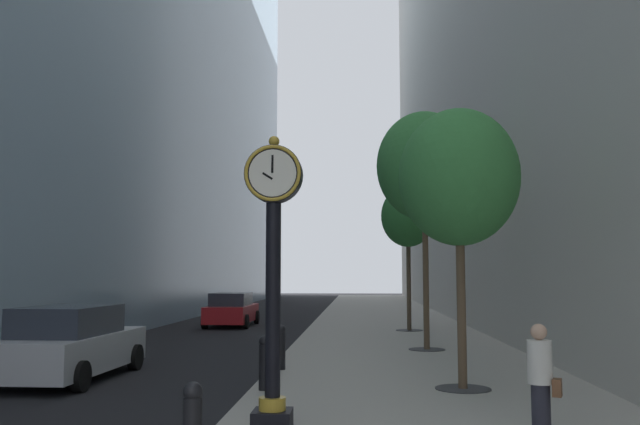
# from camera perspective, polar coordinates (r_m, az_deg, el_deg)

# --- Properties ---
(ground_plane) EXTENTS (110.00, 110.00, 0.00)m
(ground_plane) POSITION_cam_1_polar(r_m,az_deg,el_deg) (31.08, -0.70, -9.80)
(ground_plane) COLOR black
(ground_plane) RESTS_ON ground
(sidewalk_right) EXTENTS (6.99, 80.00, 0.14)m
(sidewalk_right) POSITION_cam_1_polar(r_m,az_deg,el_deg) (34.02, 5.62, -9.28)
(sidewalk_right) COLOR #9E998E
(sidewalk_right) RESTS_ON ground
(street_clock) EXTENTS (0.84, 0.55, 4.29)m
(street_clock) POSITION_cam_1_polar(r_m,az_deg,el_deg) (9.59, -4.06, -4.81)
(street_clock) COLOR black
(street_clock) RESTS_ON sidewalk_right
(bollard_third) EXTENTS (0.23, 0.23, 1.06)m
(bollard_third) POSITION_cam_1_polar(r_m,az_deg,el_deg) (13.42, -4.82, -12.66)
(bollard_third) COLOR black
(bollard_third) RESTS_ON sidewalk_right
(bollard_fourth) EXTENTS (0.23, 0.23, 1.06)m
(bollard_fourth) POSITION_cam_1_polar(r_m,az_deg,el_deg) (16.22, -3.38, -11.40)
(bollard_fourth) COLOR black
(bollard_fourth) RESTS_ON sidewalk_right
(street_tree_near) EXTENTS (2.45, 2.45, 5.65)m
(street_tree_near) POSITION_cam_1_polar(r_m,az_deg,el_deg) (13.81, 11.86, 2.92)
(street_tree_near) COLOR #333335
(street_tree_near) RESTS_ON sidewalk_right
(street_tree_mid_near) EXTENTS (2.95, 2.95, 7.32)m
(street_tree_mid_near) POSITION_cam_1_polar(r_m,az_deg,el_deg) (20.82, 8.96, 3.93)
(street_tree_mid_near) COLOR #333335
(street_tree_mid_near) RESTS_ON sidewalk_right
(street_tree_mid_far) EXTENTS (2.21, 2.21, 5.94)m
(street_tree_mid_far) POSITION_cam_1_polar(r_m,az_deg,el_deg) (27.55, 7.58, -0.38)
(street_tree_mid_far) COLOR #333335
(street_tree_mid_far) RESTS_ON sidewalk_right
(pedestrian_walking) EXTENTS (0.52, 0.44, 1.57)m
(pedestrian_walking) POSITION_cam_1_polar(r_m,az_deg,el_deg) (9.99, 18.48, -13.39)
(pedestrian_walking) COLOR #23232D
(pedestrian_walking) RESTS_ON sidewalk_right
(car_silver_near) EXTENTS (2.16, 4.73, 1.68)m
(car_silver_near) POSITION_cam_1_polar(r_m,az_deg,el_deg) (16.53, -20.67, -10.53)
(car_silver_near) COLOR #B7BABF
(car_silver_near) RESTS_ON ground
(car_red_mid) EXTENTS (2.07, 4.56, 1.56)m
(car_red_mid) POSITION_cam_1_polar(r_m,az_deg,el_deg) (31.56, -7.61, -8.30)
(car_red_mid) COLOR #AD191E
(car_red_mid) RESTS_ON ground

